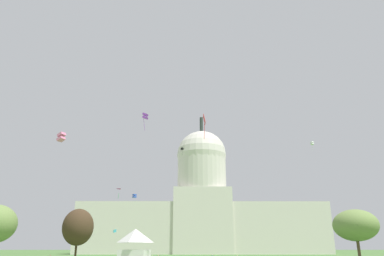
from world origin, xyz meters
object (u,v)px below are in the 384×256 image
Objects in this scene: kite_violet_mid at (145,116)px; kite_cyan_low at (115,231)px; capitol_building at (202,210)px; kite_blue_low at (134,196)px; kite_red_mid at (204,121)px; tree_west_far at (78,227)px; kite_black_high at (182,149)px; event_tent at (135,246)px; kite_white_mid at (312,143)px; tree_east_mid at (355,225)px; kite_magenta_low at (121,190)px; kite_pink_mid at (61,137)px.

kite_violet_mid is 3.88× the size of kite_cyan_low.
capitol_building reaches higher than kite_blue_low.
capitol_building is 87.04m from kite_blue_low.
capitol_building is 29.95× the size of kite_red_mid.
tree_west_far is 67.98m from kite_black_high.
kite_blue_low is at bearing 106.93° from event_tent.
event_tent is 2.34× the size of kite_white_mid.
event_tent is 29.50m from kite_blue_low.
tree_east_mid is 5.63× the size of kite_magenta_low.
capitol_building is at bearing 65.13° from tree_west_far.
kite_red_mid reaches higher than kite_cyan_low.
kite_black_high reaches higher than tree_west_far.
capitol_building is 125.83m from kite_pink_mid.
tree_west_far is 8.25× the size of kite_pink_mid.
kite_violet_mid reaches higher than tree_east_mid.
event_tent is at bearing -134.96° from kite_magenta_low.
capitol_building is 73.39m from kite_cyan_low.
kite_blue_low is 39.28m from kite_pink_mid.
tree_east_mid is at bearing -140.36° from kite_cyan_low.
tree_east_mid is at bearing -69.49° from kite_magenta_low.
kite_magenta_low reaches higher than tree_west_far.
kite_white_mid is (-2.46, 15.96, 24.64)m from tree_east_mid.
kite_cyan_low is at bearing 63.25° from tree_west_far.
kite_violet_mid is (-0.34, 9.48, 30.33)m from event_tent.
tree_west_far is at bearing 131.28° from event_tent.
tree_west_far is at bearing 8.19° from kite_black_high.
capitol_building reaches higher than kite_red_mid.
kite_pink_mid reaches higher than kite_magenta_low.
tree_east_mid is at bearing -64.08° from kite_violet_mid.
kite_magenta_low is at bearing -162.86° from kite_pink_mid.
tree_east_mid is 3.21× the size of kite_red_mid.
capitol_building reaches higher than tree_west_far.
kite_magenta_low is at bearing 71.57° from kite_red_mid.
kite_black_high is at bearing 47.57° from kite_red_mid.
kite_blue_low reaches higher than tree_west_far.
event_tent is 6.06× the size of kite_cyan_low.
capitol_building is at bearing -165.86° from kite_pink_mid.
event_tent is at bearing 162.37° from kite_pink_mid.
kite_pink_mid reaches higher than kite_cyan_low.
kite_black_high is 72.25m from kite_violet_mid.
capitol_building is 32.85× the size of kite_black_high.
tree_west_far is 38.07m from kite_violet_mid.
kite_pink_mid is at bearing 24.86° from kite_black_high.
capitol_building is 95.85m from kite_magenta_low.
kite_black_high reaches higher than kite_cyan_low.
event_tent is at bearing -98.77° from capitol_building.
tree_east_mid is (32.78, -96.10, -12.53)m from capitol_building.
kite_pink_mid reaches higher than tree_east_mid.
capitol_building is at bearing 88.37° from event_tent.
kite_black_high reaches higher than event_tent.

